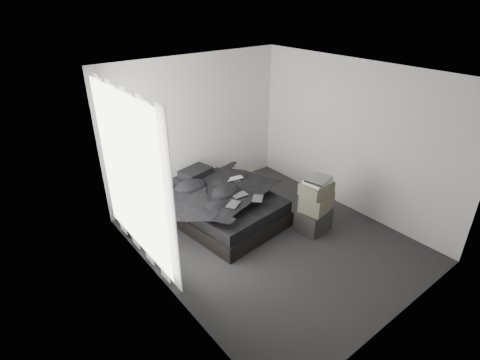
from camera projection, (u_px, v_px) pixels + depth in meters
floor at (271, 240)px, 5.95m from camera, size 3.60×4.20×0.01m
ceiling at (279, 73)px, 4.76m from camera, size 3.60×4.20×0.01m
wall_back at (196, 128)px, 6.82m from camera, size 3.60×0.01×2.60m
wall_front at (412, 233)px, 3.89m from camera, size 3.60×0.01×2.60m
wall_left at (161, 206)px, 4.37m from camera, size 0.01×4.20×2.60m
wall_right at (352, 138)px, 6.35m from camera, size 0.01×4.20×2.60m
window_left at (131, 175)px, 4.98m from camera, size 0.02×2.00×2.30m
curtain_left at (135, 179)px, 5.04m from camera, size 0.06×2.12×2.48m
bed at (223, 213)px, 6.42m from camera, size 1.65×2.06×0.26m
mattress at (222, 201)px, 6.31m from camera, size 1.59×2.00×0.20m
duvet at (224, 191)px, 6.18m from camera, size 1.58×1.78×0.22m
pillow_lower at (192, 179)px, 6.68m from camera, size 0.62×0.45×0.13m
pillow_upper at (196, 172)px, 6.65m from camera, size 0.61×0.48×0.12m
laptop at (235, 176)px, 6.41m from camera, size 0.34×0.26×0.02m
comic_a at (233, 200)px, 5.69m from camera, size 0.29×0.25×0.01m
comic_b at (240, 191)px, 5.95m from camera, size 0.26×0.18×0.01m
comic_c at (258, 194)px, 5.85m from camera, size 0.29×0.28×0.01m
side_stand at (136, 212)px, 5.99m from camera, size 0.51×0.51×0.73m
papers at (133, 192)px, 5.82m from camera, size 0.31×0.25×0.01m
floor_books at (157, 235)px, 5.95m from camera, size 0.19×0.23×0.13m
box_lower at (313, 219)px, 6.13m from camera, size 0.56×0.46×0.38m
box_mid at (316, 202)px, 5.97m from camera, size 0.55×0.47×0.29m
box_upper at (316, 188)px, 5.85m from camera, size 0.49×0.40×0.20m
art_book_white at (318, 181)px, 5.81m from camera, size 0.43×0.36×0.04m
art_book_snake at (319, 179)px, 5.79m from camera, size 0.44×0.38×0.04m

